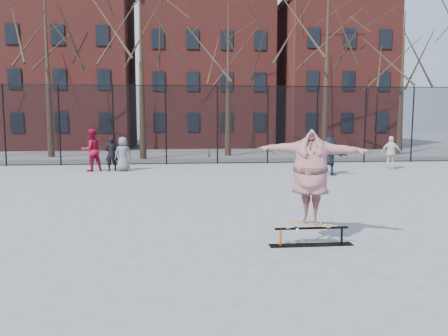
{
  "coord_description": "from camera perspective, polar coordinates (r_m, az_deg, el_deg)",
  "views": [
    {
      "loc": [
        -0.61,
        -9.2,
        2.4
      ],
      "look_at": [
        0.43,
        1.5,
        1.14
      ],
      "focal_mm": 35.0,
      "sensor_mm": 36.0,
      "label": 1
    }
  ],
  "objects": [
    {
      "name": "ground",
      "position": [
        9.53,
        -1.7,
        -7.91
      ],
      "size": [
        100.0,
        100.0,
        0.0
      ],
      "primitive_type": "plane",
      "color": "slate"
    },
    {
      "name": "skate_rail",
      "position": [
        8.46,
        11.33,
        -8.96
      ],
      "size": [
        1.59,
        0.24,
        0.35
      ],
      "color": "black",
      "rests_on": "ground"
    },
    {
      "name": "skateboard",
      "position": [
        8.39,
        11.14,
        -7.26
      ],
      "size": [
        0.81,
        0.19,
        0.1
      ],
      "primitive_type": null,
      "color": "olive",
      "rests_on": "skate_rail"
    },
    {
      "name": "skater",
      "position": [
        8.22,
        11.28,
        -1.12
      ],
      "size": [
        2.16,
        1.39,
        1.71
      ],
      "primitive_type": "imported",
      "rotation": [
        0.0,
        0.0,
        -0.43
      ],
      "color": "#41378A",
      "rests_on": "skateboard"
    },
    {
      "name": "bystander_grey",
      "position": [
        19.89,
        -13.05,
        1.8
      ],
      "size": [
        0.85,
        0.68,
        1.53
      ],
      "primitive_type": "imported",
      "rotation": [
        0.0,
        0.0,
        3.43
      ],
      "color": "slate",
      "rests_on": "ground"
    },
    {
      "name": "bystander_black",
      "position": [
        20.02,
        -14.48,
        1.81
      ],
      "size": [
        0.65,
        0.52,
        1.54
      ],
      "primitive_type": "imported",
      "rotation": [
        0.0,
        0.0,
        3.45
      ],
      "color": "black",
      "rests_on": "ground"
    },
    {
      "name": "bystander_red",
      "position": [
        20.2,
        -16.93,
        2.25
      ],
      "size": [
        1.15,
        1.1,
        1.88
      ],
      "primitive_type": "imported",
      "rotation": [
        0.0,
        0.0,
        3.74
      ],
      "color": "maroon",
      "rests_on": "ground"
    },
    {
      "name": "bystander_white",
      "position": [
        21.34,
        20.97,
        1.86
      ],
      "size": [
        0.97,
        0.63,
        1.54
      ],
      "primitive_type": "imported",
      "rotation": [
        0.0,
        0.0,
        2.83
      ],
      "color": "silver",
      "rests_on": "ground"
    },
    {
      "name": "bystander_navy",
      "position": [
        18.59,
        13.6,
        1.53
      ],
      "size": [
        1.34,
        1.38,
        1.58
      ],
      "primitive_type": "imported",
      "rotation": [
        0.0,
        0.0,
        2.33
      ],
      "color": "#1B2737",
      "rests_on": "ground"
    },
    {
      "name": "fence",
      "position": [
        22.21,
        -4.0,
        5.79
      ],
      "size": [
        34.03,
        0.07,
        4.0
      ],
      "color": "black",
      "rests_on": "ground"
    },
    {
      "name": "tree_row",
      "position": [
        26.81,
        -4.88,
        17.32
      ],
      "size": [
        33.66,
        7.46,
        10.67
      ],
      "color": "black",
      "rests_on": "ground"
    },
    {
      "name": "rowhouses",
      "position": [
        35.42,
        -3.42,
        12.62
      ],
      "size": [
        29.0,
        7.0,
        13.0
      ],
      "color": "maroon",
      "rests_on": "ground"
    }
  ]
}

